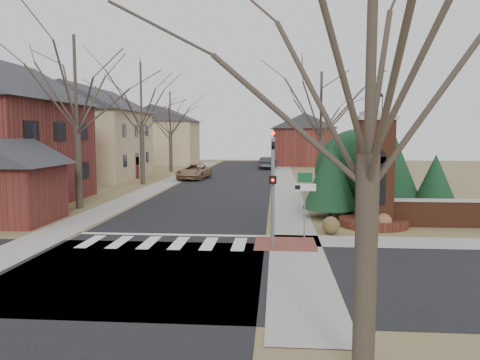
# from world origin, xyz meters

# --- Properties ---
(ground) EXTENTS (120.00, 120.00, 0.00)m
(ground) POSITION_xyz_m (0.00, 0.00, 0.00)
(ground) COLOR olive
(ground) RESTS_ON ground
(main_street) EXTENTS (8.00, 70.00, 0.01)m
(main_street) POSITION_xyz_m (0.00, 22.00, 0.01)
(main_street) COLOR black
(main_street) RESTS_ON ground
(cross_street) EXTENTS (120.00, 8.00, 0.01)m
(cross_street) POSITION_xyz_m (0.00, -3.00, 0.01)
(cross_street) COLOR black
(cross_street) RESTS_ON ground
(crosswalk_zone) EXTENTS (8.00, 2.20, 0.02)m
(crosswalk_zone) POSITION_xyz_m (0.00, 0.80, 0.01)
(crosswalk_zone) COLOR silver
(crosswalk_zone) RESTS_ON ground
(stop_bar) EXTENTS (8.00, 0.35, 0.02)m
(stop_bar) POSITION_xyz_m (0.00, 2.30, 0.01)
(stop_bar) COLOR silver
(stop_bar) RESTS_ON ground
(sidewalk_right_main) EXTENTS (2.00, 60.00, 0.02)m
(sidewalk_right_main) POSITION_xyz_m (5.20, 22.00, 0.01)
(sidewalk_right_main) COLOR gray
(sidewalk_right_main) RESTS_ON ground
(sidewalk_left) EXTENTS (2.00, 60.00, 0.02)m
(sidewalk_left) POSITION_xyz_m (-5.20, 22.00, 0.01)
(sidewalk_left) COLOR gray
(sidewalk_left) RESTS_ON ground
(curb_apron) EXTENTS (2.40, 2.40, 0.02)m
(curb_apron) POSITION_xyz_m (4.80, 1.00, 0.01)
(curb_apron) COLOR brown
(curb_apron) RESTS_ON ground
(traffic_signal_pole) EXTENTS (0.28, 0.41, 4.50)m
(traffic_signal_pole) POSITION_xyz_m (4.30, 0.57, 2.59)
(traffic_signal_pole) COLOR slate
(traffic_signal_pole) RESTS_ON ground
(sign_post) EXTENTS (0.90, 0.07, 2.75)m
(sign_post) POSITION_xyz_m (5.59, 1.99, 1.95)
(sign_post) COLOR slate
(sign_post) RESTS_ON ground
(brick_gate_monument) EXTENTS (3.20, 3.20, 6.47)m
(brick_gate_monument) POSITION_xyz_m (9.00, 4.99, 2.17)
(brick_gate_monument) COLOR #5C2E1B
(brick_gate_monument) RESTS_ON ground
(brick_garden_wall) EXTENTS (7.50, 0.50, 1.30)m
(brick_garden_wall) POSITION_xyz_m (13.50, 5.00, 0.66)
(brick_garden_wall) COLOR #5C2E1B
(brick_garden_wall) RESTS_ON ground
(house_stucco_left) EXTENTS (9.80, 12.80, 9.28)m
(house_stucco_left) POSITION_xyz_m (-13.50, 27.00, 4.59)
(house_stucco_left) COLOR tan
(house_stucco_left) RESTS_ON ground
(garage_left) EXTENTS (4.80, 4.80, 4.29)m
(garage_left) POSITION_xyz_m (-8.52, 4.49, 2.24)
(garage_left) COLOR maroon
(garage_left) RESTS_ON ground
(house_distant_left) EXTENTS (10.80, 8.80, 8.53)m
(house_distant_left) POSITION_xyz_m (-12.01, 48.00, 4.25)
(house_distant_left) COLOR tan
(house_distant_left) RESTS_ON ground
(house_distant_right) EXTENTS (8.80, 8.80, 7.30)m
(house_distant_right) POSITION_xyz_m (7.99, 47.99, 3.65)
(house_distant_right) COLOR maroon
(house_distant_right) RESTS_ON ground
(evergreen_near) EXTENTS (2.80, 2.80, 4.10)m
(evergreen_near) POSITION_xyz_m (7.20, 7.00, 2.30)
(evergreen_near) COLOR #473D33
(evergreen_near) RESTS_ON ground
(evergreen_mid) EXTENTS (3.40, 3.40, 4.70)m
(evergreen_mid) POSITION_xyz_m (10.50, 8.20, 2.60)
(evergreen_mid) COLOR #473D33
(evergreen_mid) RESTS_ON ground
(evergreen_far) EXTENTS (2.40, 2.40, 3.30)m
(evergreen_far) POSITION_xyz_m (12.50, 7.20, 1.90)
(evergreen_far) COLOR #473D33
(evergreen_far) RESTS_ON ground
(evergreen_mass) EXTENTS (4.80, 4.80, 4.80)m
(evergreen_mass) POSITION_xyz_m (9.00, 9.50, 2.40)
(evergreen_mass) COLOR black
(evergreen_mass) RESTS_ON ground
(bare_tree_0) EXTENTS (8.05, 8.05, 11.15)m
(bare_tree_0) POSITION_xyz_m (-7.00, 9.00, 7.70)
(bare_tree_0) COLOR #473D33
(bare_tree_0) RESTS_ON ground
(bare_tree_1) EXTENTS (8.40, 8.40, 11.64)m
(bare_tree_1) POSITION_xyz_m (-7.00, 22.00, 8.03)
(bare_tree_1) COLOR #473D33
(bare_tree_1) RESTS_ON ground
(bare_tree_2) EXTENTS (7.35, 7.35, 10.19)m
(bare_tree_2) POSITION_xyz_m (-7.50, 35.00, 7.03)
(bare_tree_2) COLOR #473D33
(bare_tree_2) RESTS_ON ground
(bare_tree_3) EXTENTS (7.00, 7.00, 9.70)m
(bare_tree_3) POSITION_xyz_m (7.50, 16.00, 6.69)
(bare_tree_3) COLOR #473D33
(bare_tree_3) RESTS_ON ground
(bare_tree_4) EXTENTS (6.65, 6.65, 9.21)m
(bare_tree_4) POSITION_xyz_m (6.00, -9.00, 6.35)
(bare_tree_4) COLOR #473D33
(bare_tree_4) RESTS_ON ground
(pickup_truck) EXTENTS (2.96, 5.40, 1.43)m
(pickup_truck) POSITION_xyz_m (-3.40, 26.71, 0.72)
(pickup_truck) COLOR #937250
(pickup_truck) RESTS_ON ground
(distant_car) EXTENTS (2.22, 4.63, 1.46)m
(distant_car) POSITION_xyz_m (3.40, 40.45, 0.73)
(distant_car) COLOR #323539
(distant_car) RESTS_ON ground
(dry_shrub_left) EXTENTS (0.77, 0.77, 0.77)m
(dry_shrub_left) POSITION_xyz_m (6.80, 3.00, 0.39)
(dry_shrub_left) COLOR brown
(dry_shrub_left) RESTS_ON ground
(dry_shrub_right) EXTENTS (0.74, 0.74, 0.74)m
(dry_shrub_right) POSITION_xyz_m (9.30, 4.18, 0.37)
(dry_shrub_right) COLOR brown
(dry_shrub_right) RESTS_ON ground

